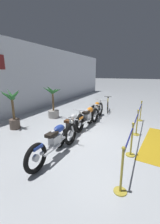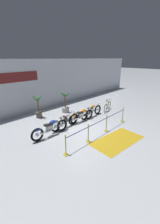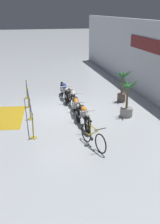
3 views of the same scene
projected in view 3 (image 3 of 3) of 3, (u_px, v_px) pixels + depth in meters
The scene contains 14 objects.
ground_plane at pixel (60, 111), 13.77m from camera, with size 120.00×120.00×0.00m, color #B2B7BC.
back_wall at pixel (160, 65), 14.10m from camera, with size 28.00×0.29×4.20m.
motorcycle_blue_0 at pixel (64, 91), 15.50m from camera, with size 2.47×0.62×0.96m.
motorcycle_silver_1 at pixel (73, 98), 14.32m from camera, with size 2.36×0.62×0.95m.
motorcycle_orange_2 at pixel (76, 107), 13.05m from camera, with size 2.25×0.62×0.94m.
motorcycle_orange_3 at pixel (83, 115), 11.95m from camera, with size 2.37×0.62×0.96m.
bicycle at pixel (93, 137), 10.10m from camera, with size 1.68×0.61×0.96m.
potted_palm_left_of_row at pixel (122, 85), 14.96m from camera, with size 0.89×1.01×1.82m.
potted_palm_right_of_row at pixel (127, 102), 12.93m from camera, with size 0.95×1.04×1.84m.
stanchion_far_left at pixel (28, 95), 14.19m from camera, with size 5.45×0.28×1.05m.
stanchion_mid_left at pixel (28, 101), 14.25m from camera, with size 0.28×0.28×1.05m.
stanchion_mid_right at pixel (30, 112), 12.67m from camera, with size 0.28×0.28×1.05m.
stanchion_far_right at pixel (33, 130), 10.81m from camera, with size 0.28×0.28×1.05m.
floor_banner at pixel (6, 117), 13.04m from camera, with size 3.05×1.57×0.01m, color #B78E19.
Camera 3 is at (12.83, -1.89, 4.73)m, focal length 45.00 mm.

